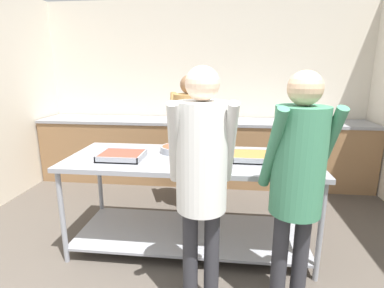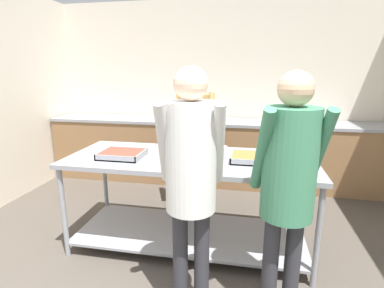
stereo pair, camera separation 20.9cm
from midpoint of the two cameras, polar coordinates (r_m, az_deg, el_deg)
The scene contains 11 objects.
wall_rear at distance 4.69m, azimuth 1.01°, elevation 10.03°, with size 4.93×0.06×2.65m.
back_counter at distance 4.47m, azimuth 0.49°, elevation -1.32°, with size 4.77×0.65×0.94m.
serving_counter at distance 2.80m, azimuth -2.40°, elevation -8.19°, with size 2.22×0.88×0.88m.
serving_tray_roast at distance 2.76m, azimuth -15.34°, elevation -2.22°, with size 0.38×0.31×0.05m.
sauce_pan at distance 2.86m, azimuth -5.22°, elevation -0.96°, with size 0.43×0.29×0.06m.
plate_stack at distance 2.81m, azimuth 2.19°, elevation -1.19°, with size 0.25×0.25×0.07m.
serving_tray_vegetables at distance 2.67m, azimuth 9.98°, elevation -2.46°, with size 0.43×0.32×0.05m.
guest_serving_left at distance 1.97m, azimuth 16.65°, elevation -5.12°, with size 0.47×0.39×1.65m.
guest_serving_right at distance 1.91m, azimuth -1.30°, elevation -4.58°, with size 0.45×0.37×1.68m.
cook_behind_counter at distance 3.44m, azimuth -2.23°, elevation 2.75°, with size 0.47×0.36×1.60m.
water_bottle at distance 4.40m, azimuth 20.35°, elevation 5.17°, with size 0.07×0.07×0.23m.
Camera 1 is at (0.35, -0.99, 1.65)m, focal length 28.00 mm.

